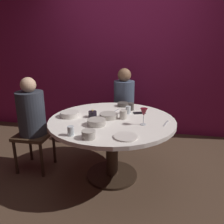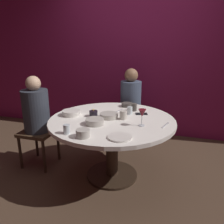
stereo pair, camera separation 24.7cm
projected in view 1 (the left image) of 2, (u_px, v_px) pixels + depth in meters
The scene contains 20 objects.
ground_plane at pixel (112, 175), 2.72m from camera, with size 8.00×8.00×0.00m, color #4C3828.
back_wall at pixel (129, 57), 3.75m from camera, with size 6.00×0.10×2.60m, color maroon.
dining_table at pixel (112, 131), 2.54m from camera, with size 1.40×1.40×0.72m.
seated_diner_left at pixel (31, 115), 2.67m from camera, with size 0.40×0.40×1.16m.
seated_diner_back at pixel (124, 98), 3.42m from camera, with size 0.40×0.40×1.17m.
candle_holder at pixel (93, 114), 2.55m from camera, with size 0.09×0.09×0.09m.
wine_glass at pixel (144, 113), 2.29m from camera, with size 0.08×0.08×0.18m.
dinner_plate at pixel (126, 137), 2.02m from camera, with size 0.22×0.22×0.01m, color silver.
cell_phone at pixel (139, 113), 2.69m from camera, with size 0.07×0.14×0.01m, color black.
bowl_serving_large at pixel (70, 114), 2.57m from camera, with size 0.21×0.21×0.06m, color silver.
bowl_salad_center at pixel (96, 122), 2.31m from camera, with size 0.19×0.19×0.06m, color #B2ADA3.
bowl_small_white at pixel (109, 116), 2.52m from camera, with size 0.20×0.20×0.05m, color #B2ADA3.
bowl_sauce_side at pixel (123, 104), 2.98m from camera, with size 0.15×0.15×0.05m, color #4C4742.
bowl_rice_portion at pixel (89, 134), 1.99m from camera, with size 0.13×0.13×0.07m, color #B2ADA3.
cup_near_candle at pixel (71, 131), 2.05m from camera, with size 0.06×0.06×0.09m, color silver.
cup_by_left_diner at pixel (128, 110), 2.67m from camera, with size 0.06×0.06×0.09m, color silver.
cup_by_right_diner at pixel (131, 107), 2.80m from camera, with size 0.07×0.07×0.09m, color #4C4742.
cup_center_front at pixel (123, 115), 2.49m from camera, with size 0.08×0.08×0.10m, color beige.
fork_near_plate at pixel (116, 111), 2.78m from camera, with size 0.02×0.18×0.01m, color #B7B7BC.
knife_near_plate at pixel (166, 123), 2.35m from camera, with size 0.02×0.18×0.01m, color #B7B7BC.
Camera 1 is at (0.44, -2.32, 1.55)m, focal length 36.08 mm.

